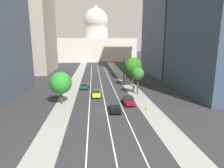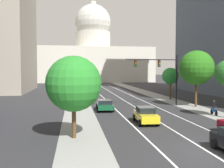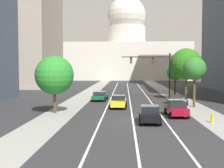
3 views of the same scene
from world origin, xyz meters
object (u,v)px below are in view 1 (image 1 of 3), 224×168
(car_crimson, at_px, (128,100))
(street_tree_mid_right, at_px, (138,74))
(street_tree_near_right, at_px, (126,67))
(fire_hydrant, at_px, (147,108))
(cyclist, at_px, (134,89))
(street_tree_far_right, at_px, (133,66))
(car_green, at_px, (85,86))
(street_tree_mid_left, at_px, (61,83))
(capitol_building, at_px, (96,44))
(traffic_signal_mast, at_px, (116,67))
(car_black, at_px, (115,107))
(car_yellow, at_px, (97,93))

(car_crimson, xyz_separation_m, street_tree_mid_right, (3.41, 7.33, 3.99))
(street_tree_near_right, bearing_deg, fire_hydrant, -92.43)
(car_crimson, height_order, cyclist, cyclist)
(car_crimson, xyz_separation_m, street_tree_far_right, (4.05, 15.81, 4.66))
(car_green, xyz_separation_m, fire_hydrant, (11.61, -18.01, -0.25))
(street_tree_mid_left, bearing_deg, fire_hydrant, -18.73)
(street_tree_mid_right, bearing_deg, street_tree_far_right, 85.68)
(car_green, relative_size, car_crimson, 1.07)
(capitol_building, distance_m, traffic_signal_mast, 77.45)
(car_crimson, distance_m, traffic_signal_mast, 17.82)
(capitol_building, height_order, street_tree_near_right, capitol_building)
(capitol_building, bearing_deg, street_tree_near_right, -83.18)
(capitol_building, relative_size, car_black, 12.01)
(street_tree_far_right, bearing_deg, capitol_building, 96.21)
(car_green, xyz_separation_m, traffic_signal_mast, (8.48, 2.85, 4.40))
(car_black, height_order, street_tree_far_right, street_tree_far_right)
(car_black, height_order, street_tree_mid_right, street_tree_mid_right)
(traffic_signal_mast, relative_size, street_tree_mid_left, 1.23)
(car_black, distance_m, traffic_signal_mast, 21.61)
(car_crimson, bearing_deg, fire_hydrant, -145.47)
(capitol_building, bearing_deg, traffic_signal_mast, -87.05)
(car_crimson, xyz_separation_m, car_yellow, (-6.00, 6.11, 0.00))
(car_green, relative_size, cyclist, 2.68)
(capitol_building, relative_size, cyclist, 28.71)
(cyclist, xyz_separation_m, street_tree_near_right, (0.90, 15.73, 3.20))
(car_yellow, distance_m, street_tree_near_right, 21.40)
(fire_hydrant, height_order, cyclist, cyclist)
(car_crimson, xyz_separation_m, fire_hydrant, (2.61, -3.57, -0.33))
(cyclist, distance_m, street_tree_near_right, 16.07)
(capitol_building, xyz_separation_m, street_tree_far_right, (8.55, -78.58, -5.72))
(street_tree_far_right, relative_size, street_tree_near_right, 1.42)
(car_yellow, height_order, street_tree_mid_right, street_tree_mid_right)
(cyclist, bearing_deg, street_tree_mid_left, 119.86)
(capitol_building, bearing_deg, street_tree_far_right, -83.79)
(cyclist, distance_m, street_tree_mid_right, 4.34)
(street_tree_mid_right, bearing_deg, fire_hydrant, -94.17)
(cyclist, relative_size, street_tree_mid_left, 0.28)
(traffic_signal_mast, distance_m, fire_hydrant, 21.60)
(street_tree_mid_right, bearing_deg, car_yellow, -172.61)
(car_crimson, bearing_deg, traffic_signal_mast, 0.03)
(capitol_building, xyz_separation_m, car_crimson, (4.50, -94.39, -10.38))
(traffic_signal_mast, distance_m, street_tree_near_right, 8.78)
(car_black, bearing_deg, street_tree_mid_left, 63.97)
(fire_hydrant, xyz_separation_m, street_tree_mid_left, (-15.49, 5.25, 3.66))
(cyclist, bearing_deg, traffic_signal_mast, 27.45)
(capitol_building, xyz_separation_m, car_yellow, (-1.50, -88.28, -10.37))
(car_yellow, height_order, fire_hydrant, car_yellow)
(cyclist, xyz_separation_m, street_tree_far_right, (1.13, 6.69, 4.60))
(car_crimson, bearing_deg, capitol_building, 1.05)
(car_yellow, relative_size, fire_hydrant, 4.54)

